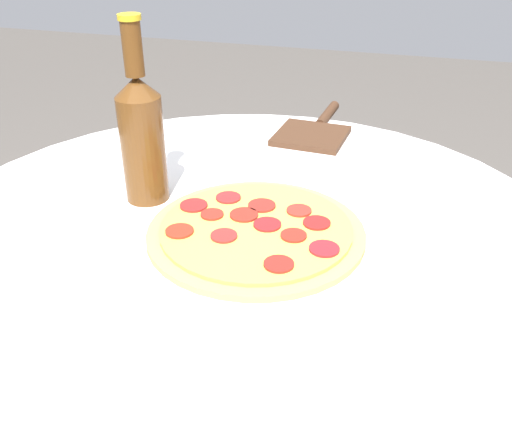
# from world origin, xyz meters

# --- Properties ---
(table) EXTENTS (1.01, 1.01, 0.69)m
(table) POSITION_xyz_m (0.00, 0.00, 0.55)
(table) COLOR white
(table) RESTS_ON ground_plane
(pizza) EXTENTS (0.32, 0.32, 0.02)m
(pizza) POSITION_xyz_m (0.03, -0.02, 0.69)
(pizza) COLOR tan
(pizza) RESTS_ON table
(beer_bottle) EXTENTS (0.07, 0.07, 0.29)m
(beer_bottle) POSITION_xyz_m (-0.18, 0.05, 0.80)
(beer_bottle) COLOR #563314
(beer_bottle) RESTS_ON table
(pizza_paddle) EXTENTS (0.15, 0.28, 0.02)m
(pizza_paddle) POSITION_xyz_m (0.03, 0.41, 0.69)
(pizza_paddle) COLOR #422819
(pizza_paddle) RESTS_ON table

